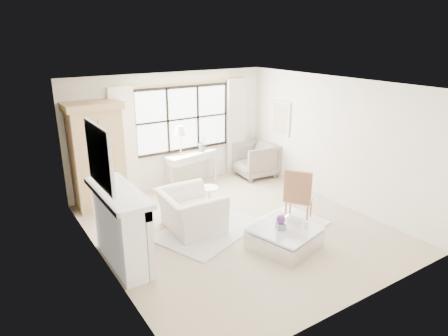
{
  "coord_description": "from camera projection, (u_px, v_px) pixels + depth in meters",
  "views": [
    {
      "loc": [
        -3.95,
        -5.64,
        3.54
      ],
      "look_at": [
        -0.17,
        0.2,
        1.18
      ],
      "focal_mm": 32.0,
      "sensor_mm": 36.0,
      "label": 1
    }
  ],
  "objects": [
    {
      "name": "window_frame",
      "position": [
        183.0,
        119.0,
        9.46
      ],
      "size": [
        2.5,
        0.04,
        1.5
      ],
      "primitive_type": null,
      "color": "black",
      "rests_on": "wall_back"
    },
    {
      "name": "curtain_right",
      "position": [
        237.0,
        127.0,
        10.29
      ],
      "size": [
        0.55,
        0.1,
        2.47
      ],
      "primitive_type": "cube",
      "color": "beige",
      "rests_on": "ground"
    },
    {
      "name": "mirror_glass",
      "position": [
        101.0,
        156.0,
        5.81
      ],
      "size": [
        0.02,
        1.0,
        0.8
      ],
      "primitive_type": "cube",
      "color": "silver",
      "rests_on": "wall_left"
    },
    {
      "name": "console_table",
      "position": [
        191.0,
        169.0,
        9.71
      ],
      "size": [
        1.36,
        0.71,
        0.8
      ],
      "rotation": [
        0.0,
        0.0,
        0.2
      ],
      "color": "silver",
      "rests_on": "floor"
    },
    {
      "name": "wall_back",
      "position": [
        172.0,
        131.0,
        9.41
      ],
      "size": [
        5.0,
        0.0,
        5.0
      ],
      "primitive_type": "plane",
      "rotation": [
        1.57,
        0.0,
        0.0
      ],
      "color": "white",
      "rests_on": "ground"
    },
    {
      "name": "art_frame",
      "position": [
        281.0,
        118.0,
        9.78
      ],
      "size": [
        0.04,
        0.62,
        0.82
      ],
      "primitive_type": "cube",
      "color": "silver",
      "rests_on": "wall_right"
    },
    {
      "name": "armoire",
      "position": [
        97.0,
        155.0,
        8.24
      ],
      "size": [
        1.12,
        0.7,
        2.24
      ],
      "rotation": [
        0.0,
        0.0,
        -0.0
      ],
      "color": "tan",
      "rests_on": "floor"
    },
    {
      "name": "wingback_chair",
      "position": [
        255.0,
        160.0,
        10.27
      ],
      "size": [
        1.05,
        1.02,
        0.88
      ],
      "primitive_type": "imported",
      "rotation": [
        0.0,
        0.0,
        -1.66
      ],
      "color": "gray",
      "rests_on": "floor"
    },
    {
      "name": "floor",
      "position": [
        237.0,
        227.0,
        7.66
      ],
      "size": [
        5.5,
        5.5,
        0.0
      ],
      "primitive_type": "plane",
      "color": "#C5B192",
      "rests_on": "ground"
    },
    {
      "name": "wall_right",
      "position": [
        334.0,
        141.0,
        8.51
      ],
      "size": [
        0.0,
        5.5,
        5.5
      ],
      "primitive_type": "plane",
      "rotation": [
        1.57,
        0.0,
        -1.57
      ],
      "color": "white",
      "rests_on": "ground"
    },
    {
      "name": "curtain_rod",
      "position": [
        183.0,
        82.0,
        9.14
      ],
      "size": [
        3.3,
        0.04,
        0.04
      ],
      "primitive_type": "cylinder",
      "rotation": [
        0.0,
        1.57,
        0.0
      ],
      "color": "gold",
      "rests_on": "wall_back"
    },
    {
      "name": "window_pane",
      "position": [
        183.0,
        119.0,
        9.47
      ],
      "size": [
        2.4,
        0.02,
        1.5
      ],
      "primitive_type": "cube",
      "color": "white",
      "rests_on": "wall_back"
    },
    {
      "name": "rug_left",
      "position": [
        208.0,
        230.0,
        7.52
      ],
      "size": [
        2.26,
        1.93,
        0.03
      ],
      "primitive_type": "cube",
      "rotation": [
        0.0,
        0.0,
        0.37
      ],
      "color": "silver",
      "rests_on": "floor"
    },
    {
      "name": "french_chair",
      "position": [
        298.0,
        206.0,
        7.83
      ],
      "size": [
        0.67,
        0.67,
        1.08
      ],
      "rotation": [
        0.0,
        0.0,
        2.18
      ],
      "color": "#915F3C",
      "rests_on": "floor"
    },
    {
      "name": "mantel_lamp",
      "position": [
        103.0,
        155.0,
        6.48
      ],
      "size": [
        0.22,
        0.22,
        0.51
      ],
      "color": "black",
      "rests_on": "fireplace"
    },
    {
      "name": "art_canvas",
      "position": [
        281.0,
        118.0,
        9.77
      ],
      "size": [
        0.01,
        0.52,
        0.72
      ],
      "primitive_type": "cube",
      "color": "beige",
      "rests_on": "wall_right"
    },
    {
      "name": "mirror_frame",
      "position": [
        99.0,
        156.0,
        5.79
      ],
      "size": [
        0.05,
        1.15,
        0.95
      ],
      "primitive_type": "cube",
      "color": "white",
      "rests_on": "wall_left"
    },
    {
      "name": "coffee_vase",
      "position": [
        289.0,
        217.0,
        7.05
      ],
      "size": [
        0.19,
        0.19,
        0.16
      ],
      "primitive_type": "imported",
      "rotation": [
        0.0,
        0.0,
        -0.31
      ],
      "color": "silver",
      "rests_on": "coffee_table"
    },
    {
      "name": "fireplace",
      "position": [
        119.0,
        226.0,
        6.28
      ],
      "size": [
        0.58,
        1.66,
        1.26
      ],
      "color": "white",
      "rests_on": "ground"
    },
    {
      "name": "wall_front",
      "position": [
        362.0,
        216.0,
        5.04
      ],
      "size": [
        5.0,
        0.0,
        5.0
      ],
      "primitive_type": "plane",
      "rotation": [
        -1.57,
        0.0,
        0.0
      ],
      "color": "white",
      "rests_on": "ground"
    },
    {
      "name": "club_armchair",
      "position": [
        190.0,
        211.0,
        7.44
      ],
      "size": [
        1.08,
        1.22,
        0.76
      ],
      "primitive_type": "imported",
      "rotation": [
        0.0,
        0.0,
        1.52
      ],
      "color": "white",
      "rests_on": "floor"
    },
    {
      "name": "coffee_table",
      "position": [
        284.0,
        238.0,
        6.87
      ],
      "size": [
        1.22,
        1.22,
        0.38
      ],
      "rotation": [
        0.0,
        0.0,
        0.25
      ],
      "color": "silver",
      "rests_on": "floor"
    },
    {
      "name": "planter_flowers",
      "position": [
        281.0,
        219.0,
        6.71
      ],
      "size": [
        0.15,
        0.15,
        0.15
      ],
      "primitive_type": "sphere",
      "color": "#562A6A",
      "rests_on": "planter_box"
    },
    {
      "name": "pillar_candle",
      "position": [
        305.0,
        225.0,
        6.8
      ],
      "size": [
        0.1,
        0.1,
        0.12
      ],
      "primitive_type": "cylinder",
      "color": "white",
      "rests_on": "coffee_table"
    },
    {
      "name": "rug_right",
      "position": [
        285.0,
        225.0,
        7.72
      ],
      "size": [
        1.67,
        1.36,
        0.03
      ],
      "primitive_type": "cube",
      "rotation": [
        0.0,
        0.0,
        0.18
      ],
      "color": "white",
      "rests_on": "floor"
    },
    {
      "name": "ceiling",
      "position": [
        239.0,
        85.0,
        6.79
      ],
      "size": [
        5.5,
        5.5,
        0.0
      ],
      "primitive_type": "plane",
      "rotation": [
        3.14,
        0.0,
        0.0
      ],
      "color": "silver",
      "rests_on": "ground"
    },
    {
      "name": "wall_left",
      "position": [
        100.0,
        188.0,
        5.94
      ],
      "size": [
        0.0,
        5.5,
        5.5
      ],
      "primitive_type": "plane",
      "rotation": [
        1.57,
        0.0,
        1.57
      ],
      "color": "beige",
      "rests_on": "ground"
    },
    {
      "name": "orchid_plant",
      "position": [
        202.0,
        142.0,
        9.69
      ],
      "size": [
        0.3,
        0.29,
        0.43
      ],
      "primitive_type": "imported",
      "rotation": [
        0.0,
        0.0,
        0.66
      ],
      "color": "#526D49",
      "rests_on": "console_table"
    },
    {
      "name": "planter_box",
      "position": [
        280.0,
        226.0,
        6.75
      ],
      "size": [
        0.18,
        0.18,
        0.11
      ],
      "primitive_type": "cube",
      "rotation": [
        0.0,
        0.0,
        -0.33
      ],
      "color": "slate",
      "rests_on": "coffee_table"
    },
    {
      "name": "side_table",
      "position": [
        209.0,
        195.0,
        8.31
      ],
      "size": [
        0.4,
        0.4,
        0.51
      ],
      "color": "white",
      "rests_on": "floor"
    },
    {
      "name": "curtain_left",
      "position": [
        124.0,
        144.0,
        8.75
      ],
      "size": [
        0.55,
        0.1,
        2.47
      ],
      "primitive_type": "cube",
      "color": "white",
      "rests_on": "ground"
    },
    {
      "name": "console_lamp",
      "position": [
        180.0,
        132.0,
        9.29
      ],
      "size": [
        0.28,
        0.28,
        0.69
      ],
      "color": "#A77C3A",
      "rests_on": "console_table"
    }
  ]
}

